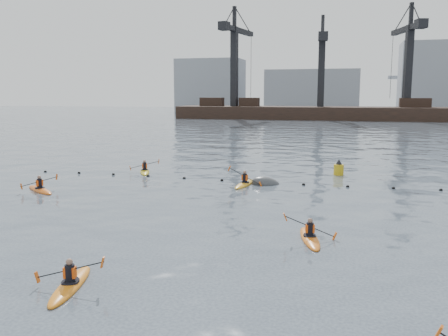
{
  "coord_description": "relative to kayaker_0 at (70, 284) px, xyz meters",
  "views": [
    {
      "loc": [
        6.85,
        -10.81,
        6.39
      ],
      "look_at": [
        1.1,
        11.19,
        2.8
      ],
      "focal_mm": 38.0,
      "sensor_mm": 36.0,
      "label": 1
    }
  ],
  "objects": [
    {
      "name": "kayaker_5",
      "position": [
        -7.21,
        22.15,
        0.0
      ],
      "size": [
        2.28,
        3.57,
        1.2
      ],
      "rotation": [
        0.0,
        0.0,
        0.43
      ],
      "color": "gold",
      "rests_on": "ground"
    },
    {
      "name": "ground",
      "position": [
        1.9,
        -2.39,
        -0.11
      ],
      "size": [
        400.0,
        400.0,
        0.0
      ],
      "primitive_type": "plane",
      "color": "#343C4C",
      "rests_on": "ground"
    },
    {
      "name": "kayaker_3",
      "position": [
        1.86,
        18.9,
        0.0
      ],
      "size": [
        2.53,
        3.69,
        1.44
      ],
      "rotation": [
        0.0,
        0.0,
        -0.11
      ],
      "color": "gold",
      "rests_on": "ground"
    },
    {
      "name": "nav_buoy",
      "position": [
        8.18,
        24.88,
        0.32
      ],
      "size": [
        0.78,
        0.78,
        1.42
      ],
      "color": "#B9A812",
      "rests_on": "ground"
    },
    {
      "name": "kayaker_2",
      "position": [
        -10.84,
        13.47,
        0.01
      ],
      "size": [
        3.42,
        2.69,
        1.17
      ],
      "rotation": [
        0.0,
        0.0,
        0.96
      ],
      "color": "#D35A13",
      "rests_on": "ground"
    },
    {
      "name": "skyline",
      "position": [
        4.13,
        147.88,
        9.14
      ],
      "size": [
        141.0,
        28.0,
        22.0
      ],
      "color": "gray",
      "rests_on": "ground"
    },
    {
      "name": "mooring_buoy",
      "position": [
        3.26,
        19.58,
        -0.11
      ],
      "size": [
        2.53,
        1.91,
        1.45
      ],
      "primitive_type": "ellipsoid",
      "rotation": [
        0.0,
        0.21,
        0.34
      ],
      "color": "#393B3D",
      "rests_on": "ground"
    },
    {
      "name": "float_line",
      "position": [
        1.4,
        20.14,
        -0.08
      ],
      "size": [
        33.24,
        0.73,
        0.24
      ],
      "color": "black",
      "rests_on": "ground"
    },
    {
      "name": "barge_pier",
      "position": [
        1.67,
        107.6,
        1.79
      ],
      "size": [
        72.0,
        19.3,
        29.5
      ],
      "color": "black",
      "rests_on": "ground"
    },
    {
      "name": "kayaker_4",
      "position": [
        7.31,
        7.28,
        -0.0
      ],
      "size": [
        2.36,
        3.51,
        1.33
      ],
      "rotation": [
        0.0,
        0.0,
        3.38
      ],
      "color": "orange",
      "rests_on": "ground"
    },
    {
      "name": "kayaker_0",
      "position": [
        0.0,
        0.0,
        0.0
      ],
      "size": [
        2.35,
        3.56,
        1.19
      ],
      "rotation": [
        0.0,
        0.0,
        0.22
      ],
      "color": "orange",
      "rests_on": "ground"
    }
  ]
}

